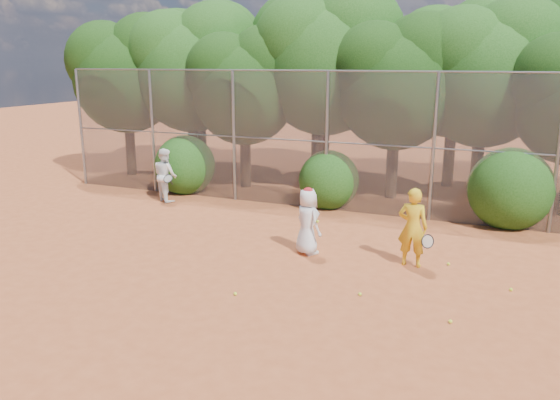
% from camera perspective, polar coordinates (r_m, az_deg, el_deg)
% --- Properties ---
extents(ground, '(80.00, 80.00, 0.00)m').
position_cam_1_polar(ground, '(10.61, -0.20, -9.40)').
color(ground, '#A14A24').
rests_on(ground, ground).
extents(fence_back, '(20.05, 0.09, 4.03)m').
position_cam_1_polar(fence_back, '(15.61, 7.99, 6.03)').
color(fence_back, gray).
rests_on(fence_back, ground).
extents(tree_0, '(4.38, 3.81, 6.00)m').
position_cam_1_polar(tree_0, '(21.52, -15.69, 12.93)').
color(tree_0, black).
rests_on(tree_0, ground).
extents(tree_1, '(4.64, 4.03, 6.35)m').
position_cam_1_polar(tree_1, '(20.51, -9.15, 13.87)').
color(tree_1, black).
rests_on(tree_1, ground).
extents(tree_2, '(3.99, 3.47, 5.47)m').
position_cam_1_polar(tree_2, '(18.70, -3.57, 12.21)').
color(tree_2, black).
rests_on(tree_2, ground).
extents(tree_3, '(4.89, 4.26, 6.70)m').
position_cam_1_polar(tree_3, '(18.68, 4.98, 14.68)').
color(tree_3, black).
rests_on(tree_3, ground).
extents(tree_4, '(4.19, 3.64, 5.73)m').
position_cam_1_polar(tree_4, '(17.49, 12.29, 12.35)').
color(tree_4, black).
rests_on(tree_4, ground).
extents(tree_5, '(4.51, 3.92, 6.17)m').
position_cam_1_polar(tree_5, '(18.01, 20.87, 12.73)').
color(tree_5, black).
rests_on(tree_5, ground).
extents(tree_9, '(4.83, 4.20, 6.62)m').
position_cam_1_polar(tree_9, '(22.99, -8.27, 14.37)').
color(tree_9, black).
rests_on(tree_9, ground).
extents(tree_10, '(5.15, 4.48, 7.06)m').
position_cam_1_polar(tree_10, '(21.09, 4.21, 15.28)').
color(tree_10, black).
rests_on(tree_10, ground).
extents(tree_11, '(4.64, 4.03, 6.35)m').
position_cam_1_polar(tree_11, '(19.67, 18.12, 13.35)').
color(tree_11, black).
rests_on(tree_11, ground).
extents(bush_0, '(2.00, 2.00, 2.00)m').
position_cam_1_polar(bush_0, '(18.40, -9.91, 3.89)').
color(bush_0, '#194411').
rests_on(bush_0, ground).
extents(bush_1, '(1.80, 1.80, 1.80)m').
position_cam_1_polar(bush_1, '(16.33, 5.13, 2.37)').
color(bush_1, '#194411').
rests_on(bush_1, ground).
extents(bush_2, '(2.20, 2.20, 2.20)m').
position_cam_1_polar(bush_2, '(15.58, 22.96, 1.45)').
color(bush_2, '#194411').
rests_on(bush_2, ground).
extents(player_yellow, '(0.81, 0.55, 1.71)m').
position_cam_1_polar(player_yellow, '(11.88, 13.70, -2.79)').
color(player_yellow, yellow).
rests_on(player_yellow, ground).
extents(player_teen, '(0.88, 0.82, 1.54)m').
position_cam_1_polar(player_teen, '(12.31, 2.91, -2.21)').
color(player_teen, white).
rests_on(player_teen, ground).
extents(player_white, '(1.01, 0.94, 1.66)m').
position_cam_1_polar(player_white, '(17.33, -11.89, 2.58)').
color(player_white, white).
rests_on(player_white, ground).
extents(ball_0, '(0.07, 0.07, 0.07)m').
position_cam_1_polar(ball_0, '(10.46, 8.35, -9.71)').
color(ball_0, '#D0E92A').
rests_on(ball_0, ground).
extents(ball_1, '(0.07, 0.07, 0.07)m').
position_cam_1_polar(ball_1, '(11.44, 22.99, -8.61)').
color(ball_1, '#D0E92A').
rests_on(ball_1, ground).
extents(ball_2, '(0.07, 0.07, 0.07)m').
position_cam_1_polar(ball_2, '(9.79, 17.37, -12.02)').
color(ball_2, '#D0E92A').
rests_on(ball_2, ground).
extents(ball_4, '(0.07, 0.07, 0.07)m').
position_cam_1_polar(ball_4, '(10.41, -4.70, -9.73)').
color(ball_4, '#D0E92A').
rests_on(ball_4, ground).
extents(ball_5, '(0.07, 0.07, 0.07)m').
position_cam_1_polar(ball_5, '(12.35, 17.20, -6.40)').
color(ball_5, '#D0E92A').
rests_on(ball_5, ground).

